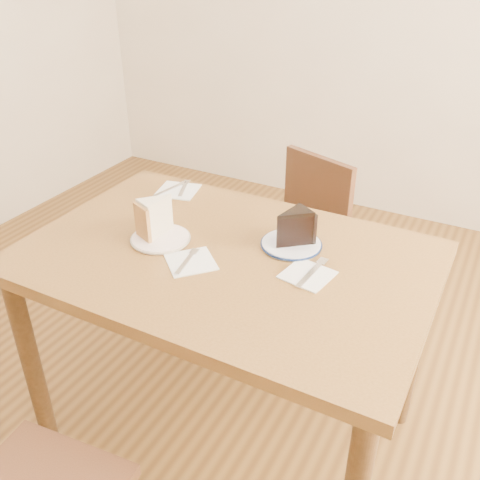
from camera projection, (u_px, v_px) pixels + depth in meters
name	position (u px, v px, depth m)	size (l,w,h in m)	color
ground	(228.00, 428.00, 1.96)	(4.00, 4.00, 0.00)	#452C12
table	(226.00, 281.00, 1.63)	(1.20, 0.80, 0.75)	#4B3014
chair_far	(294.00, 245.00, 2.21)	(0.51, 0.51, 0.81)	black
plate_cream	(161.00, 239.00, 1.65)	(0.18, 0.18, 0.01)	white
plate_navy	(291.00, 244.00, 1.62)	(0.18, 0.18, 0.01)	white
carrot_cake	(158.00, 217.00, 1.64)	(0.07, 0.10, 0.11)	#F3E6C8
chocolate_cake	(292.00, 230.00, 1.58)	(0.08, 0.11, 0.10)	black
napkin_cream	(191.00, 262.00, 1.54)	(0.13, 0.13, 0.00)	white
napkin_navy	(307.00, 275.00, 1.48)	(0.13, 0.13, 0.00)	white
napkin_spare	(178.00, 191.00, 1.96)	(0.14, 0.14, 0.00)	white
fork_cream	(186.00, 261.00, 1.53)	(0.01, 0.14, 0.00)	silver
knife_navy	(312.00, 273.00, 1.48)	(0.02, 0.17, 0.00)	white
fork_spare	(184.00, 188.00, 1.96)	(0.01, 0.14, 0.00)	silver
knife_spare	(170.00, 189.00, 1.96)	(0.01, 0.16, 0.00)	silver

